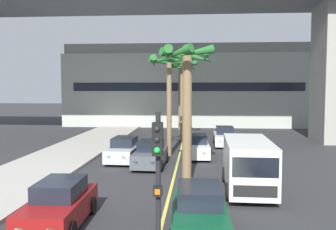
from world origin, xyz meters
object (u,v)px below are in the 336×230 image
(car_queue_fourth, at_px, (59,205))
(car_queue_fifth, at_px, (151,155))
(car_queue_sixth, at_px, (225,137))
(traffic_light_median_near, at_px, (158,177))
(car_queue_front, at_px, (196,147))
(palm_tree_far_median, at_px, (183,78))
(palm_tree_mid_median, at_px, (187,79))
(palm_tree_farthest_median, at_px, (169,72))
(palm_tree_near_median, at_px, (180,66))
(delivery_van, at_px, (248,164))
(car_queue_third, at_px, (124,150))
(car_queue_second, at_px, (199,212))

(car_queue_fourth, relative_size, car_queue_fifth, 1.00)
(car_queue_fourth, height_order, car_queue_sixth, same)
(traffic_light_median_near, bearing_deg, car_queue_fifth, 97.87)
(car_queue_front, distance_m, palm_tree_far_median, 9.57)
(palm_tree_mid_median, bearing_deg, palm_tree_farthest_median, 101.28)
(car_queue_fifth, relative_size, traffic_light_median_near, 0.99)
(car_queue_fifth, height_order, palm_tree_near_median, palm_tree_near_median)
(delivery_van, xyz_separation_m, palm_tree_farthest_median, (-4.28, 8.65, 4.55))
(car_queue_fifth, height_order, traffic_light_median_near, traffic_light_median_near)
(delivery_van, relative_size, traffic_light_median_near, 1.26)
(car_queue_third, distance_m, traffic_light_median_near, 15.75)
(car_queue_front, distance_m, traffic_light_median_near, 17.03)
(palm_tree_mid_median, bearing_deg, car_queue_sixth, 76.74)
(car_queue_third, height_order, car_queue_fifth, same)
(palm_tree_mid_median, bearing_deg, delivery_van, -28.37)
(palm_tree_near_median, height_order, palm_tree_far_median, palm_tree_near_median)
(palm_tree_near_median, relative_size, palm_tree_mid_median, 1.26)
(car_queue_fourth, bearing_deg, delivery_van, 34.17)
(car_queue_third, relative_size, car_queue_sixth, 1.01)
(palm_tree_farthest_median, bearing_deg, palm_tree_mid_median, -78.72)
(car_queue_front, xyz_separation_m, delivery_van, (2.38, -8.24, 0.57))
(car_queue_third, xyz_separation_m, palm_tree_farthest_median, (2.75, 2.14, 5.12))
(car_queue_sixth, relative_size, palm_tree_near_median, 0.47)
(car_queue_fourth, bearing_deg, palm_tree_farthest_median, 78.28)
(delivery_van, height_order, palm_tree_farthest_median, palm_tree_farthest_median)
(traffic_light_median_near, bearing_deg, car_queue_sixth, 81.79)
(car_queue_front, distance_m, car_queue_sixth, 5.82)
(palm_tree_near_median, bearing_deg, palm_tree_far_median, -85.82)
(car_queue_fourth, relative_size, traffic_light_median_near, 0.99)
(car_queue_front, relative_size, palm_tree_farthest_median, 0.59)
(car_queue_fourth, height_order, palm_tree_farthest_median, palm_tree_farthest_median)
(car_queue_third, xyz_separation_m, car_queue_sixth, (7.00, 7.06, 0.00))
(car_queue_fourth, bearing_deg, car_queue_third, 89.81)
(traffic_light_median_near, distance_m, palm_tree_far_median, 25.16)
(car_queue_front, height_order, palm_tree_far_median, palm_tree_far_median)
(traffic_light_median_near, bearing_deg, palm_tree_farthest_median, 93.44)
(palm_tree_near_median, bearing_deg, traffic_light_median_near, -88.25)
(car_queue_fourth, height_order, palm_tree_near_median, palm_tree_near_median)
(car_queue_second, height_order, palm_tree_mid_median, palm_tree_mid_median)
(car_queue_third, xyz_separation_m, car_queue_fifth, (1.90, -1.44, 0.00))
(palm_tree_far_median, bearing_deg, car_queue_sixth, -37.72)
(car_queue_front, xyz_separation_m, palm_tree_near_median, (-1.91, 17.09, 6.48))
(car_queue_front, distance_m, palm_tree_mid_median, 8.07)
(traffic_light_median_near, distance_m, palm_tree_mid_median, 10.51)
(traffic_light_median_near, height_order, palm_tree_mid_median, palm_tree_mid_median)
(car_queue_fourth, bearing_deg, palm_tree_mid_median, 56.49)
(palm_tree_near_median, bearing_deg, palm_tree_mid_median, -86.59)
(palm_tree_mid_median, bearing_deg, car_queue_fourth, -123.51)
(palm_tree_near_median, bearing_deg, palm_tree_farthest_median, -90.00)
(car_queue_front, bearing_deg, car_queue_fifth, -131.09)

